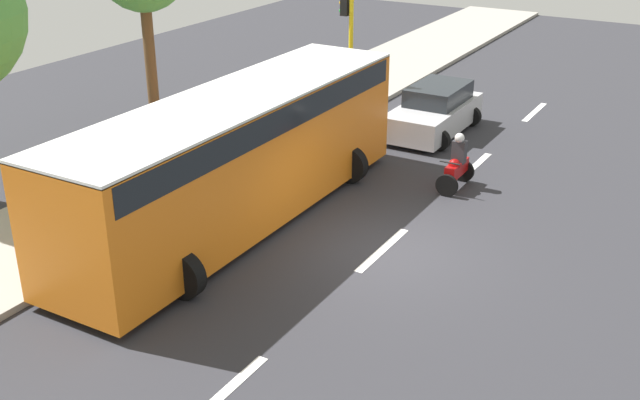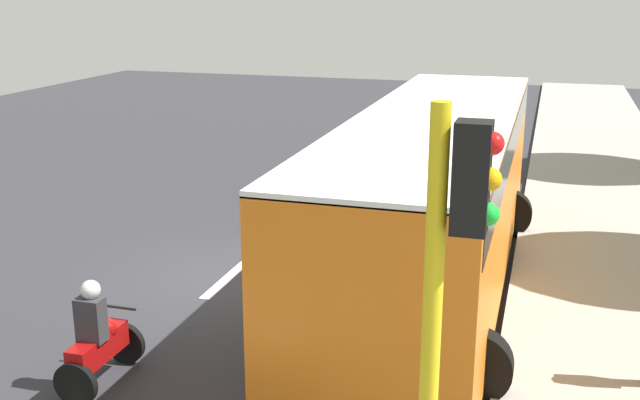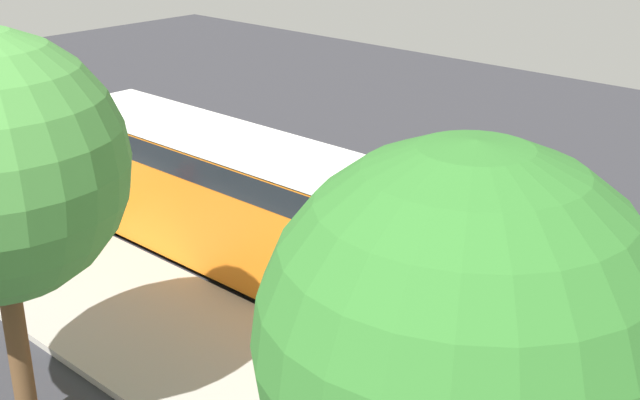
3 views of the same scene
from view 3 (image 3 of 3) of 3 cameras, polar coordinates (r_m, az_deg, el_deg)
The scene contains 12 objects.
ground_plane at distance 23.29m, azimuth 0.08°, elevation -1.10°, with size 40.00×60.00×0.10m, color #2D2D33.
sidewalk at distance 19.19m, azimuth -14.33°, elevation -6.66°, with size 4.00×60.00×0.15m, color #9E998E.
lane_stripe_far_north at distance 32.17m, azimuth -15.90°, elevation 4.64°, with size 0.20×2.40×0.01m, color white.
lane_stripe_north at distance 27.43m, azimuth -9.19°, elevation 2.30°, with size 0.20×2.40×0.01m, color white.
lane_stripe_mid at distance 23.27m, azimuth 0.08°, elevation -0.98°, with size 0.20×2.40×0.01m, color white.
lane_stripe_south at distance 20.07m, azimuth 12.84°, elevation -5.42°, with size 0.20×2.40×0.01m, color white.
car_silver at distance 27.76m, azimuth -15.66°, elevation 3.54°, with size 2.22×4.12×1.52m.
city_bus at distance 20.00m, azimuth -6.32°, elevation 0.69°, with size 3.20×11.00×3.16m.
motorcycle at distance 25.97m, azimuth -6.65°, elevation 2.82°, with size 0.60×1.30×1.53m.
pedestrian_near_signal at distance 20.61m, azimuth -18.33°, elevation -2.05°, with size 0.40×0.24×1.69m.
traffic_light_corner at distance 25.15m, azimuth -20.12°, elevation 6.45°, with size 0.49×0.24×4.50m.
street_tree_north at distance 8.19m, azimuth 9.68°, elevation -9.67°, with size 4.05×4.05×6.78m.
Camera 3 is at (15.81, 14.56, 8.94)m, focal length 46.71 mm.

